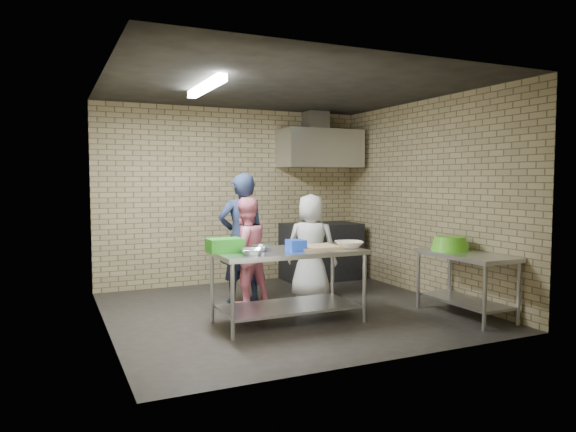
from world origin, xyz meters
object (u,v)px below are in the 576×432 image
Objects in this scene: blue_tub at (296,245)px; woman_white at (311,246)px; green_crate at (225,245)px; prep_table at (288,286)px; bottle_green at (339,155)px; side_counter at (465,285)px; green_basin at (450,243)px; stove at (321,251)px; man_navy at (242,238)px; bottle_red at (317,154)px; woman_pink at (245,251)px.

woman_white reaches higher than blue_tub.
green_crate is 0.78m from blue_tub.
blue_tub reaches higher than prep_table.
bottle_green is (1.96, 2.48, 1.13)m from blue_tub.
side_counter is at bearing -14.66° from blue_tub.
prep_table is at bearing 169.66° from green_basin.
woman_white reaches higher than stove.
green_crate is 0.26× the size of woman_white.
green_crate is at bearing 164.87° from side_counter.
blue_tub is (-1.51, -2.24, 0.43)m from stove.
side_counter is 0.71× the size of man_navy.
side_counter is 6.67× the size of bottle_red.
stove is at bearing -84.64° from woman_white.
bottle_green is 0.11× the size of woman_pink.
woman_pink is 0.98× the size of woman_white.
man_navy reaches higher than green_basin.
bottle_green reaches higher than man_navy.
prep_table is 1.38× the size of stove.
stove is 6.67× the size of bottle_red.
side_counter is 0.87× the size of woman_pink.
bottle_red is at bearing 180.00° from bottle_green.
prep_table is 4.50× the size of green_crate.
prep_table is at bearing 100.22° from man_navy.
green_crate reaches higher than stove.
woman_white is (0.74, 1.08, -0.18)m from blue_tub.
woman_white is at bearing 55.57° from blue_tub.
man_navy reaches higher than stove.
bottle_red is (0.05, 0.24, 1.58)m from stove.
side_counter is at bearing 166.78° from woman_white.
stove is 1.60m from bottle_red.
man_navy reaches higher than side_counter.
stove is at bearing 53.81° from prep_table.
green_basin is at bearing -80.24° from stove.
woman_white is (-0.78, -1.16, 0.26)m from stove.
side_counter is 2.79m from stove.
woman_pink reaches higher than stove.
bottle_red reaches higher than woman_pink.
blue_tub is 0.13× the size of woman_pink.
bottle_red reaches higher than stove.
man_navy is at bearing -145.18° from bottle_red.
green_basin is at bearing 171.14° from woman_white.
woman_pink is at bearing 97.52° from prep_table.
man_navy is 0.20m from woman_pink.
man_navy is at bearing 61.56° from green_crate.
woman_pink reaches higher than side_counter.
prep_table is 0.98× the size of man_navy.
prep_table is 1.20× the size of woman_pink.
side_counter is 2.09m from blue_tub.
woman_white reaches higher than woman_pink.
blue_tub is at bearing -124.08° from stove.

